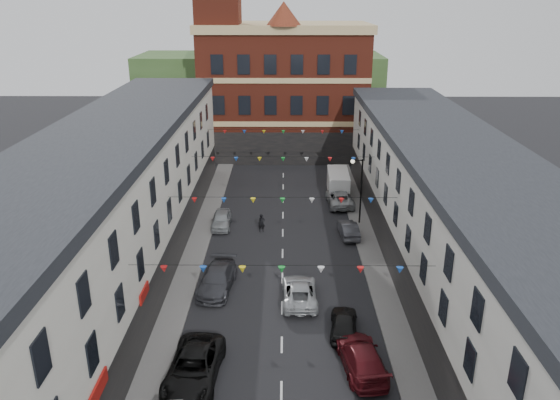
{
  "coord_description": "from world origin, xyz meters",
  "views": [
    {
      "loc": [
        0.12,
        -30.72,
        19.0
      ],
      "look_at": [
        -0.21,
        8.8,
        4.2
      ],
      "focal_mm": 35.0,
      "sensor_mm": 36.0,
      "label": 1
    }
  ],
  "objects_px": {
    "street_lamp": "(359,182)",
    "pedestrian": "(262,223)",
    "car_right_d": "(344,323)",
    "white_van": "(338,183)",
    "car_left_c": "(194,367)",
    "car_right_f": "(340,198)",
    "car_left_e": "(221,220)",
    "moving_car": "(299,291)",
    "car_left_d": "(217,279)",
    "car_right_c": "(361,357)",
    "car_right_e": "(348,229)"
  },
  "relations": [
    {
      "from": "moving_car",
      "to": "white_van",
      "type": "bearing_deg",
      "value": -102.51
    },
    {
      "from": "car_right_c",
      "to": "white_van",
      "type": "bearing_deg",
      "value": -99.99
    },
    {
      "from": "car_left_d",
      "to": "white_van",
      "type": "height_order",
      "value": "white_van"
    },
    {
      "from": "white_van",
      "to": "pedestrian",
      "type": "bearing_deg",
      "value": -125.82
    },
    {
      "from": "car_left_e",
      "to": "car_right_f",
      "type": "relative_size",
      "value": 0.79
    },
    {
      "from": "street_lamp",
      "to": "pedestrian",
      "type": "distance_m",
      "value": 9.1
    },
    {
      "from": "pedestrian",
      "to": "car_right_c",
      "type": "bearing_deg",
      "value": -84.14
    },
    {
      "from": "car_right_f",
      "to": "moving_car",
      "type": "bearing_deg",
      "value": 73.72
    },
    {
      "from": "car_right_f",
      "to": "car_left_c",
      "type": "bearing_deg",
      "value": 66.14
    },
    {
      "from": "street_lamp",
      "to": "pedestrian",
      "type": "xyz_separation_m",
      "value": [
        -8.37,
        -1.76,
        -3.11
      ]
    },
    {
      "from": "car_right_d",
      "to": "white_van",
      "type": "bearing_deg",
      "value": -88.15
    },
    {
      "from": "car_left_e",
      "to": "moving_car",
      "type": "relative_size",
      "value": 0.82
    },
    {
      "from": "car_left_c",
      "to": "car_left_d",
      "type": "relative_size",
      "value": 1.08
    },
    {
      "from": "car_right_d",
      "to": "car_right_e",
      "type": "height_order",
      "value": "car_right_d"
    },
    {
      "from": "car_right_f",
      "to": "pedestrian",
      "type": "relative_size",
      "value": 3.21
    },
    {
      "from": "car_left_c",
      "to": "car_right_f",
      "type": "xyz_separation_m",
      "value": [
        10.09,
        25.83,
        -0.07
      ]
    },
    {
      "from": "car_right_c",
      "to": "pedestrian",
      "type": "height_order",
      "value": "pedestrian"
    },
    {
      "from": "car_left_d",
      "to": "car_left_e",
      "type": "xyz_separation_m",
      "value": [
        -0.89,
        10.84,
        -0.08
      ]
    },
    {
      "from": "pedestrian",
      "to": "car_right_e",
      "type": "bearing_deg",
      "value": -19.42
    },
    {
      "from": "white_van",
      "to": "car_right_c",
      "type": "bearing_deg",
      "value": -90.91
    },
    {
      "from": "car_left_c",
      "to": "pedestrian",
      "type": "relative_size",
      "value": 3.55
    },
    {
      "from": "car_right_d",
      "to": "white_van",
      "type": "relative_size",
      "value": 0.75
    },
    {
      "from": "car_right_c",
      "to": "street_lamp",
      "type": "bearing_deg",
      "value": -103.7
    },
    {
      "from": "car_left_c",
      "to": "car_left_d",
      "type": "xyz_separation_m",
      "value": [
        0.11,
        9.55,
        -0.02
      ]
    },
    {
      "from": "car_right_d",
      "to": "pedestrian",
      "type": "bearing_deg",
      "value": -63.59
    },
    {
      "from": "car_right_e",
      "to": "pedestrian",
      "type": "bearing_deg",
      "value": -11.81
    },
    {
      "from": "white_van",
      "to": "car_right_e",
      "type": "bearing_deg",
      "value": -88.83
    },
    {
      "from": "car_right_c",
      "to": "car_right_f",
      "type": "bearing_deg",
      "value": -100.09
    },
    {
      "from": "street_lamp",
      "to": "white_van",
      "type": "xyz_separation_m",
      "value": [
        -0.95,
        7.89,
        -2.74
      ]
    },
    {
      "from": "street_lamp",
      "to": "moving_car",
      "type": "relative_size",
      "value": 1.22
    },
    {
      "from": "car_right_c",
      "to": "car_left_d",
      "type": "bearing_deg",
      "value": -51.65
    },
    {
      "from": "car_right_e",
      "to": "moving_car",
      "type": "distance_m",
      "value": 11.3
    },
    {
      "from": "moving_car",
      "to": "pedestrian",
      "type": "height_order",
      "value": "pedestrian"
    },
    {
      "from": "car_left_e",
      "to": "pedestrian",
      "type": "distance_m",
      "value": 3.7
    },
    {
      "from": "car_left_c",
      "to": "car_right_c",
      "type": "xyz_separation_m",
      "value": [
        8.9,
        0.98,
        -0.04
      ]
    },
    {
      "from": "car_left_e",
      "to": "pedestrian",
      "type": "height_order",
      "value": "pedestrian"
    },
    {
      "from": "street_lamp",
      "to": "moving_car",
      "type": "distance_m",
      "value": 14.5
    },
    {
      "from": "car_left_e",
      "to": "car_right_e",
      "type": "distance_m",
      "value": 11.04
    },
    {
      "from": "car_left_c",
      "to": "moving_car",
      "type": "xyz_separation_m",
      "value": [
        5.74,
        8.06,
        -0.1
      ]
    },
    {
      "from": "car_right_d",
      "to": "white_van",
      "type": "height_order",
      "value": "white_van"
    },
    {
      "from": "car_left_e",
      "to": "car_right_c",
      "type": "distance_m",
      "value": 21.7
    },
    {
      "from": "street_lamp",
      "to": "car_right_f",
      "type": "xyz_separation_m",
      "value": [
        -1.05,
        4.71,
        -3.19
      ]
    },
    {
      "from": "car_left_c",
      "to": "moving_car",
      "type": "height_order",
      "value": "car_left_c"
    },
    {
      "from": "car_left_c",
      "to": "moving_car",
      "type": "distance_m",
      "value": 9.89
    },
    {
      "from": "car_right_c",
      "to": "pedestrian",
      "type": "relative_size",
      "value": 3.23
    },
    {
      "from": "car_left_d",
      "to": "car_right_e",
      "type": "bearing_deg",
      "value": 47.77
    },
    {
      "from": "car_right_d",
      "to": "car_left_e",
      "type": "bearing_deg",
      "value": -54.3
    },
    {
      "from": "street_lamp",
      "to": "white_van",
      "type": "distance_m",
      "value": 8.41
    },
    {
      "from": "car_left_e",
      "to": "car_right_d",
      "type": "xyz_separation_m",
      "value": [
        9.08,
        -16.07,
        -0.01
      ]
    },
    {
      "from": "car_right_f",
      "to": "moving_car",
      "type": "distance_m",
      "value": 18.3
    }
  ]
}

